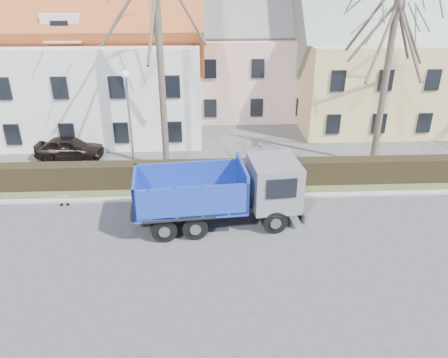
{
  "coord_description": "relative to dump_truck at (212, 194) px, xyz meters",
  "views": [
    {
      "loc": [
        0.18,
        -14.55,
        10.19
      ],
      "look_at": [
        1.04,
        3.45,
        1.6
      ],
      "focal_mm": 35.0,
      "sensor_mm": 36.0,
      "label": 1
    }
  ],
  "objects": [
    {
      "name": "ground",
      "position": [
        -0.46,
        -2.24,
        -1.49
      ],
      "size": [
        120.0,
        120.0,
        0.0
      ],
      "primitive_type": "plane",
      "color": "#444447"
    },
    {
      "name": "curb_far",
      "position": [
        -0.46,
        2.36,
        -1.43
      ],
      "size": [
        80.0,
        0.3,
        0.12
      ],
      "primitive_type": "cube",
      "color": "#ACABAB",
      "rests_on": "ground"
    },
    {
      "name": "grass_strip",
      "position": [
        -0.46,
        3.96,
        -1.44
      ],
      "size": [
        80.0,
        3.0,
        0.1
      ],
      "primitive_type": "cube",
      "color": "#4A532F",
      "rests_on": "ground"
    },
    {
      "name": "hedge",
      "position": [
        -0.46,
        3.76,
        -0.84
      ],
      "size": [
        60.0,
        0.9,
        1.3
      ],
      "primitive_type": "cube",
      "color": "black",
      "rests_on": "ground"
    },
    {
      "name": "building_white",
      "position": [
        -13.46,
        13.76,
        3.26
      ],
      "size": [
        26.8,
        10.8,
        9.5
      ],
      "primitive_type": null,
      "color": "white",
      "rests_on": "ground"
    },
    {
      "name": "building_pink",
      "position": [
        3.54,
        17.76,
        2.51
      ],
      "size": [
        10.8,
        8.8,
        8.0
      ],
      "primitive_type": null,
      "color": "#D7A698",
      "rests_on": "ground"
    },
    {
      "name": "building_yellow",
      "position": [
        15.54,
        14.76,
        2.76
      ],
      "size": [
        18.8,
        10.8,
        8.5
      ],
      "primitive_type": null,
      "color": "#DDC279",
      "rests_on": "ground"
    },
    {
      "name": "tree_1",
      "position": [
        -2.46,
        6.26,
        4.83
      ],
      "size": [
        9.2,
        9.2,
        12.65
      ],
      "primitive_type": null,
      "color": "brown",
      "rests_on": "ground"
    },
    {
      "name": "tree_2",
      "position": [
        9.54,
        6.26,
        4.01
      ],
      "size": [
        8.0,
        8.0,
        11.0
      ],
      "primitive_type": null,
      "color": "brown",
      "rests_on": "ground"
    },
    {
      "name": "dump_truck",
      "position": [
        0.0,
        0.0,
        0.0
      ],
      "size": [
        7.68,
        3.45,
        2.98
      ],
      "primitive_type": null,
      "rotation": [
        0.0,
        0.0,
        0.09
      ],
      "color": "#162E98",
      "rests_on": "ground"
    },
    {
      "name": "streetlight",
      "position": [
        -4.05,
        4.76,
        1.48
      ],
      "size": [
        0.46,
        0.46,
        5.94
      ],
      "primitive_type": null,
      "color": "gray",
      "rests_on": "ground"
    },
    {
      "name": "cart_frame",
      "position": [
        -7.24,
        1.91,
        -1.18
      ],
      "size": [
        0.7,
        0.43,
        0.62
      ],
      "primitive_type": null,
      "rotation": [
        0.0,
        0.0,
        0.06
      ],
      "color": "silver",
      "rests_on": "ground"
    },
    {
      "name": "parked_car_a",
      "position": [
        -8.33,
        7.92,
        -0.82
      ],
      "size": [
        4.02,
        1.74,
        1.35
      ],
      "primitive_type": "imported",
      "rotation": [
        0.0,
        0.0,
        1.53
      ],
      "color": "black",
      "rests_on": "ground"
    }
  ]
}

